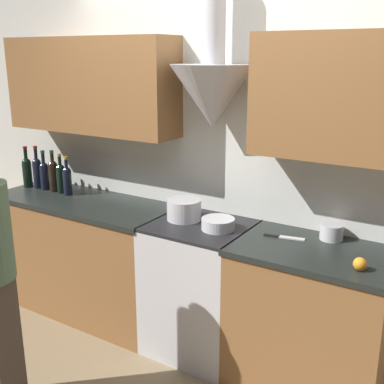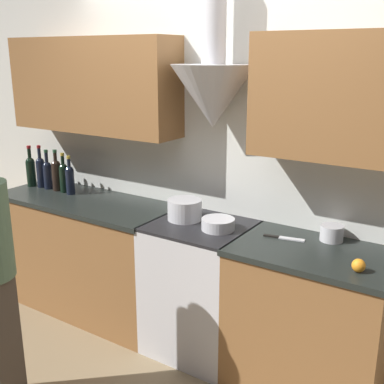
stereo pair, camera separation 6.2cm
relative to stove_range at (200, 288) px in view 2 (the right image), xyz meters
The scene contains 16 objects.
ground_plane 0.58m from the stove_range, 90.00° to the right, with size 12.00×12.00×0.00m, color #847051.
wall_back 1.04m from the stove_range, 109.99° to the left, with size 8.40×0.55×2.60m.
counter_left 1.06m from the stove_range, behind, with size 1.50×0.62×0.94m.
counter_right 0.78m from the stove_range, ahead, with size 0.94×0.62×0.94m.
stove_range is the anchor object (origin of this frame).
wine_bottle_0 1.83m from the stove_range, behind, with size 0.08×0.08×0.35m.
wine_bottle_1 1.74m from the stove_range, behind, with size 0.07×0.07×0.36m.
wine_bottle_2 1.66m from the stove_range, behind, with size 0.07×0.07×0.33m.
wine_bottle_3 1.56m from the stove_range, behind, with size 0.08×0.08×0.34m.
wine_bottle_4 1.48m from the stove_range, behind, with size 0.07×0.07×0.33m.
wine_bottle_5 1.40m from the stove_range, behind, with size 0.07×0.07×0.31m.
stock_pot 0.56m from the stove_range, 168.47° to the left, with size 0.23×0.23×0.14m.
mixing_bowl 0.52m from the stove_range, ahead, with size 0.21×0.21×0.08m.
orange_fruit 1.19m from the stove_range, ahead, with size 0.07×0.07×0.07m.
saucepan 0.98m from the stove_range, 13.54° to the left, with size 0.14×0.14×0.10m.
chefs_knife 0.74m from the stove_range, ahead, with size 0.25×0.08×0.01m.
Camera 2 is at (1.60, -2.22, 2.03)m, focal length 45.00 mm.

